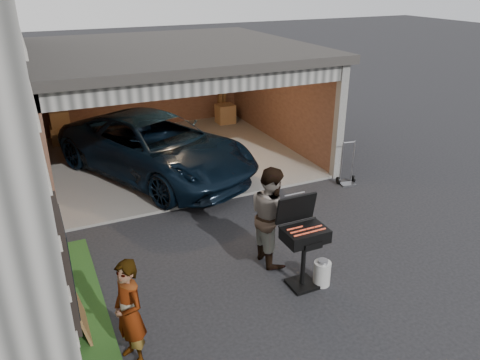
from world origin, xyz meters
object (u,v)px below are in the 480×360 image
object	(u,v)px
propane_tank	(322,273)
hand_truck	(347,176)
woman	(129,313)
bbq_grill	(304,237)
minivan	(156,149)
man	(271,215)
plywood_panel	(78,307)

from	to	relation	value
propane_tank	hand_truck	size ratio (longest dim) A/B	0.39
woman	bbq_grill	distance (m)	2.79
minivan	hand_truck	bearing A→B (deg)	-54.65
bbq_grill	woman	bearing A→B (deg)	-170.84
woman	minivan	bearing A→B (deg)	143.06
propane_tank	minivan	bearing A→B (deg)	102.55
man	bbq_grill	world-z (taller)	man
plywood_panel	hand_truck	world-z (taller)	hand_truck
man	plywood_panel	xyz separation A→B (m)	(-3.19, -0.52, -0.42)
man	propane_tank	xyz separation A→B (m)	(0.40, -0.97, -0.65)
woman	plywood_panel	size ratio (longest dim) A/B	1.66
woman	plywood_panel	xyz separation A→B (m)	(-0.54, 0.77, -0.29)
woman	man	world-z (taller)	man
bbq_grill	hand_truck	xyz separation A→B (m)	(3.01, 2.86, -0.67)
man	hand_truck	world-z (taller)	man
plywood_panel	hand_truck	distance (m)	6.80
woman	plywood_panel	distance (m)	0.99
bbq_grill	hand_truck	size ratio (longest dim) A/B	1.41
minivan	propane_tank	distance (m)	5.39
hand_truck	minivan	bearing A→B (deg)	158.99
woman	man	distance (m)	2.95
bbq_grill	plywood_panel	world-z (taller)	bbq_grill
plywood_panel	propane_tank	bearing A→B (deg)	-7.29
minivan	bbq_grill	xyz separation A→B (m)	(0.87, -5.11, 0.15)
minivan	hand_truck	xyz separation A→B (m)	(3.88, -2.25, -0.52)
man	plywood_panel	world-z (taller)	man
bbq_grill	hand_truck	bearing A→B (deg)	43.54
woman	propane_tank	xyz separation A→B (m)	(3.05, 0.31, -0.52)
man	hand_truck	size ratio (longest dim) A/B	1.64
propane_tank	bbq_grill	bearing A→B (deg)	156.43
minivan	propane_tank	bearing A→B (deg)	-102.03
plywood_panel	woman	bearing A→B (deg)	-55.03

